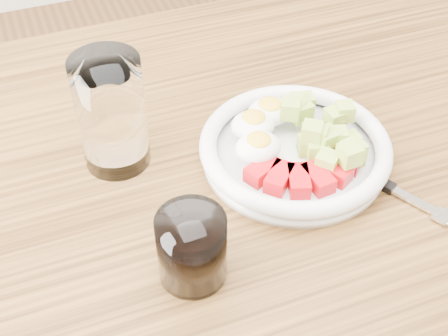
# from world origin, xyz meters

# --- Properties ---
(dining_table) EXTENTS (1.50, 0.90, 0.77)m
(dining_table) POSITION_xyz_m (0.00, 0.00, 0.67)
(dining_table) COLOR brown
(dining_table) RESTS_ON ground
(bowl) EXTENTS (0.25, 0.25, 0.06)m
(bowl) POSITION_xyz_m (0.09, 0.02, 0.79)
(bowl) COLOR white
(bowl) RESTS_ON dining_table
(fork) EXTENTS (0.12, 0.20, 0.01)m
(fork) POSITION_xyz_m (0.17, -0.06, 0.77)
(fork) COLOR black
(fork) RESTS_ON dining_table
(water_glass) EXTENTS (0.09, 0.09, 0.15)m
(water_glass) POSITION_xyz_m (-0.12, 0.11, 0.85)
(water_glass) COLOR white
(water_glass) RESTS_ON dining_table
(coffee_glass) EXTENTS (0.07, 0.07, 0.09)m
(coffee_glass) POSITION_xyz_m (-0.09, -0.10, 0.81)
(coffee_glass) COLOR white
(coffee_glass) RESTS_ON dining_table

